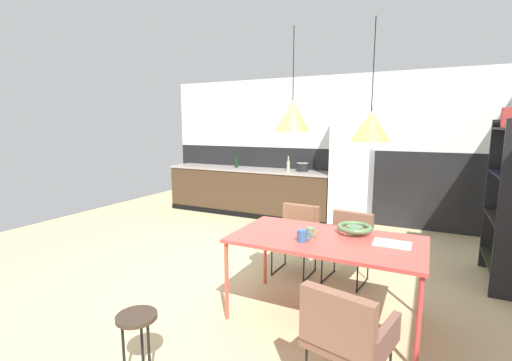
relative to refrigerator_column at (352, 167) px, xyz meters
name	(u,v)px	position (x,y,z in m)	size (l,w,h in m)	color
ground_plane	(232,289)	(-0.63, -3.00, -1.04)	(8.90, 8.90, 0.00)	tan
back_wall_splashback_dark	(321,183)	(-0.63, 0.36, -0.38)	(6.36, 0.12, 1.31)	black
back_wall_panel_upper	(323,113)	(-0.63, 0.36, 0.93)	(6.36, 0.12, 1.31)	silver
kitchen_counter	(248,191)	(-2.00, 0.00, -0.58)	(3.35, 0.63, 0.91)	#43301F
refrigerator_column	(352,167)	(0.00, 0.00, 0.00)	(0.65, 0.60, 2.08)	silver
dining_table	(326,243)	(0.41, -3.11, -0.33)	(1.65, 0.90, 0.76)	#DC453C
armchair_head_of_table	(349,237)	(0.43, -2.19, -0.54)	(0.54, 0.53, 0.76)	brown
armchair_far_side	(345,330)	(0.80, -4.07, -0.53)	(0.57, 0.56, 0.80)	brown
armchair_by_stool	(297,230)	(-0.18, -2.22, -0.53)	(0.51, 0.49, 0.79)	brown
fruit_bowl	(355,228)	(0.61, -2.87, -0.23)	(0.32, 0.32, 0.08)	#4C704C
open_book	(392,244)	(0.95, -3.04, -0.28)	(0.30, 0.20, 0.02)	white
mug_dark_espresso	(302,236)	(0.25, -3.30, -0.23)	(0.13, 0.08, 0.10)	#335B93
mug_white_ceramic	(310,233)	(0.28, -3.16, -0.24)	(0.12, 0.07, 0.09)	#5B8456
cooking_pot	(303,167)	(-0.90, 0.05, -0.05)	(0.22, 0.22, 0.18)	black
bottle_vinegar_dark	(236,162)	(-2.26, 0.01, -0.01)	(0.06, 0.06, 0.29)	#0F3319
bottle_wine_green	(288,165)	(-1.15, -0.01, -0.03)	(0.06, 0.06, 0.27)	tan
side_stool	(137,322)	(-0.56, -4.42, -0.65)	(0.28, 0.28, 0.44)	#382B21
open_shelf_unit	(507,199)	(1.97, -1.52, -0.08)	(0.30, 0.94, 1.94)	black
pendant_lamp_over_table_near	(293,116)	(0.08, -3.12, 0.78)	(0.31, 0.31, 0.89)	black
pendant_lamp_over_table_far	(371,126)	(0.74, -3.10, 0.70)	(0.31, 0.31, 0.96)	black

